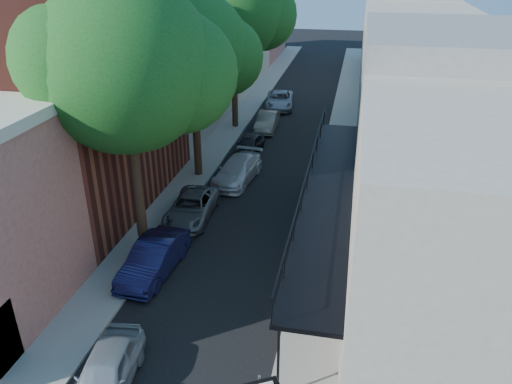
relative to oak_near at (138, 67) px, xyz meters
The scene contains 15 objects.
road_surface 21.52m from the oak_near, 80.32° to the left, with size 6.00×64.00×0.01m, color black.
sidewalk_left 21.24m from the oak_near, 91.84° to the left, with size 2.00×64.00×0.12m, color gray.
sidewalk_right 22.47m from the oak_near, 69.53° to the left, with size 2.00×64.00×0.12m, color gray.
buildings_left 19.65m from the oak_near, 107.78° to the left, with size 10.10×59.10×12.00m.
buildings_right 23.12m from the oak_near, 57.26° to the left, with size 9.80×55.00×10.00m.
oak_near is the anchor object (origin of this frame).
oak_mid 8.01m from the oak_near, 90.37° to the left, with size 6.60×6.00×10.20m.
oak_far 17.01m from the oak_near, 89.96° to the left, with size 7.70×7.00×11.90m.
parked_car_a 10.83m from the oak_near, 78.14° to the right, with size 1.51×3.76×1.28m, color #9099A0.
parked_car_b 7.49m from the oak_near, 68.87° to the right, with size 1.48×4.24×1.40m, color #13133B.
parked_car_c 7.82m from the oak_near, 73.86° to the left, with size 1.98×4.29×1.19m, color slate.
parked_car_d 10.56m from the oak_near, 75.21° to the left, with size 1.85×4.55×1.32m, color silver.
parked_car_e 13.95m from the oak_near, 81.78° to the left, with size 1.40×3.49×1.19m, color black.
parked_car_f 18.26m from the oak_near, 83.26° to the left, with size 1.36×3.89×1.28m, color slate.
parked_car_g 23.71m from the oak_near, 85.00° to the left, with size 2.19×4.74×1.32m, color #8E95A0.
Camera 1 is at (4.78, -7.40, 11.80)m, focal length 35.00 mm.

